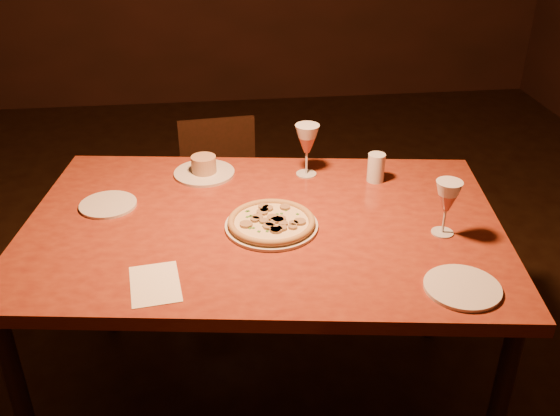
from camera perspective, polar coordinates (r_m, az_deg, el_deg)
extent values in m
plane|color=black|center=(2.61, -7.49, -16.93)|extent=(7.00, 7.00, 0.00)
cube|color=#943B1F|center=(2.06, -1.59, -1.78)|extent=(1.68, 1.21, 0.04)
cylinder|color=black|center=(2.15, -22.31, -17.08)|extent=(0.06, 0.06, 0.79)
cylinder|color=black|center=(2.77, -15.92, -4.27)|extent=(0.06, 0.06, 0.79)
cylinder|color=black|center=(2.72, 14.23, -4.74)|extent=(0.06, 0.06, 0.79)
cube|color=black|center=(3.06, -5.15, 0.41)|extent=(0.41, 0.41, 0.04)
cube|color=black|center=(3.13, -5.73, 5.06)|extent=(0.38, 0.06, 0.36)
cylinder|color=black|center=(3.03, -7.44, -4.71)|extent=(0.03, 0.03, 0.38)
cylinder|color=black|center=(3.29, -7.95, -1.81)|extent=(0.03, 0.03, 0.38)
cylinder|color=black|center=(3.06, -1.78, -4.08)|extent=(0.03, 0.03, 0.38)
cylinder|color=black|center=(3.31, -2.74, -1.26)|extent=(0.03, 0.03, 0.38)
cylinder|color=silver|center=(2.01, -0.78, -1.63)|extent=(0.30, 0.30, 0.01)
cylinder|color=beige|center=(2.01, -0.79, -1.36)|extent=(0.27, 0.27, 0.01)
torus|color=tan|center=(2.01, -0.79, -1.23)|extent=(0.28, 0.28, 0.02)
cylinder|color=silver|center=(2.37, -6.94, 3.20)|extent=(0.23, 0.23, 0.01)
cylinder|color=tan|center=(2.36, -6.99, 4.00)|extent=(0.09, 0.09, 0.06)
cylinder|color=silver|center=(2.31, 8.78, 3.68)|extent=(0.06, 0.06, 0.11)
cylinder|color=silver|center=(2.22, -15.44, 0.30)|extent=(0.19, 0.19, 0.01)
cylinder|color=silver|center=(1.81, 16.33, -6.99)|extent=(0.21, 0.21, 0.01)
cube|color=white|center=(1.79, -11.36, -6.81)|extent=(0.16, 0.21, 0.00)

